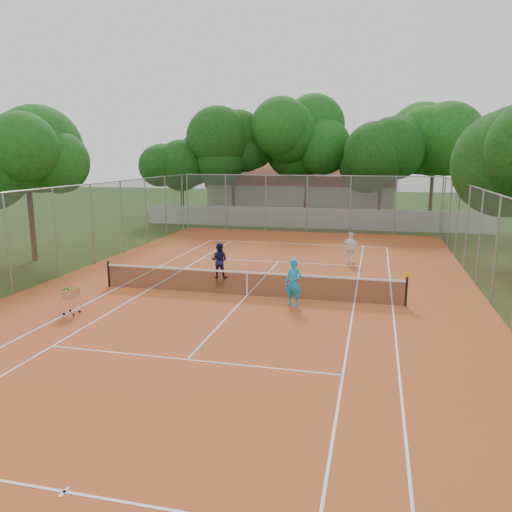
% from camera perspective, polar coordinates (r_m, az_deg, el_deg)
% --- Properties ---
extents(ground, '(120.00, 120.00, 0.00)m').
position_cam_1_polar(ground, '(19.50, -1.03, -4.60)').
color(ground, '#1D3A0F').
rests_on(ground, ground).
extents(court_pad, '(18.00, 34.00, 0.02)m').
position_cam_1_polar(court_pad, '(19.50, -1.03, -4.57)').
color(court_pad, '#AF4F22').
rests_on(court_pad, ground).
extents(court_lines, '(10.98, 23.78, 0.01)m').
position_cam_1_polar(court_lines, '(19.49, -1.03, -4.54)').
color(court_lines, white).
rests_on(court_lines, court_pad).
extents(tennis_net, '(11.88, 0.10, 0.98)m').
position_cam_1_polar(tennis_net, '(19.36, -1.04, -3.15)').
color(tennis_net, black).
rests_on(tennis_net, court_pad).
extents(perimeter_fence, '(18.00, 34.00, 4.00)m').
position_cam_1_polar(perimeter_fence, '(19.04, -1.05, 1.19)').
color(perimeter_fence, slate).
rests_on(perimeter_fence, ground).
extents(boundary_wall, '(26.00, 0.30, 1.50)m').
position_cam_1_polar(boundary_wall, '(37.72, 6.23, 4.32)').
color(boundary_wall, silver).
rests_on(boundary_wall, ground).
extents(clubhouse, '(16.40, 9.00, 4.40)m').
position_cam_1_polar(clubhouse, '(47.72, 5.42, 7.57)').
color(clubhouse, beige).
rests_on(clubhouse, ground).
extents(tropical_trees, '(29.00, 19.00, 10.00)m').
position_cam_1_polar(tropical_trees, '(40.41, 6.91, 10.82)').
color(tropical_trees, '#0D350E').
rests_on(tropical_trees, ground).
extents(player_near, '(0.73, 0.59, 1.74)m').
position_cam_1_polar(player_near, '(18.01, 4.30, -3.06)').
color(player_near, '#1996DA').
rests_on(player_near, court_pad).
extents(player_far_left, '(0.77, 0.60, 1.58)m').
position_cam_1_polar(player_far_left, '(22.15, -4.23, -0.51)').
color(player_far_left, '#161844').
rests_on(player_far_left, court_pad).
extents(player_far_right, '(1.01, 0.65, 1.60)m').
position_cam_1_polar(player_far_right, '(25.35, 10.79, 0.86)').
color(player_far_right, white).
rests_on(player_far_right, court_pad).
extents(ball_hopper, '(0.60, 0.60, 1.00)m').
position_cam_1_polar(ball_hopper, '(18.27, -20.40, -4.76)').
color(ball_hopper, silver).
rests_on(ball_hopper, court_pad).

